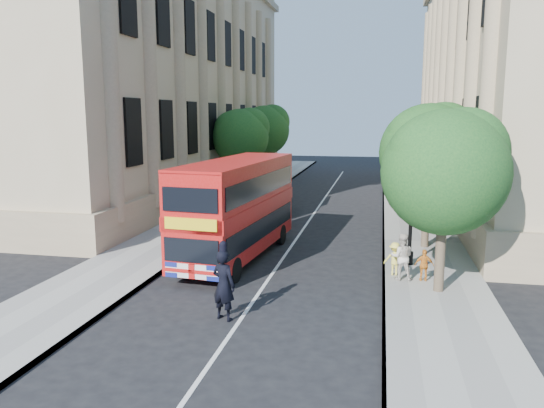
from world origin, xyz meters
The scene contains 17 objects.
ground centered at (0.00, 0.00, 0.00)m, with size 120.00×120.00×0.00m, color black.
pavement_right centered at (5.75, 10.00, 0.06)m, with size 3.50×80.00×0.12m, color gray.
pavement_left centered at (-5.75, 10.00, 0.06)m, with size 3.50×80.00×0.12m, color gray.
building_right centered at (13.80, 24.00, 9.00)m, with size 12.00×38.00×18.00m, color tan.
building_left centered at (-13.80, 24.00, 9.00)m, with size 12.00×38.00×18.00m, color tan.
tree_right_near centered at (5.84, 3.03, 4.25)m, with size 4.00×4.00×6.08m.
tree_right_mid centered at (5.84, 9.03, 4.45)m, with size 4.20×4.20×6.37m.
tree_right_far centered at (5.84, 15.03, 4.31)m, with size 4.00×4.00×6.15m.
tree_left_far centered at (-5.96, 22.03, 4.44)m, with size 4.00×4.00×6.30m.
tree_left_back centered at (-5.96, 30.03, 4.71)m, with size 4.20×4.20×6.65m.
lamp_post centered at (5.00, 6.00, 2.51)m, with size 0.32×0.32×5.16m.
double_decker_bus centered at (-1.83, 5.92, 2.18)m, with size 3.07×8.71×3.94m.
box_van centered at (-2.84, 15.64, 1.57)m, with size 2.37×5.63×3.20m.
police_constable centered at (-0.47, -0.51, 1.03)m, with size 0.75×0.49×2.06m, color black.
woman_pedestrian centered at (4.63, 3.99, 0.94)m, with size 0.80×0.62×1.64m, color beige.
child_a centered at (5.40, 3.99, 0.68)m, with size 0.66×0.27×1.12m, color orange.
child_b centered at (4.42, 4.50, 0.72)m, with size 0.77×0.44×1.20m, color #F4E653.
Camera 1 is at (3.83, -14.45, 5.86)m, focal length 35.00 mm.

